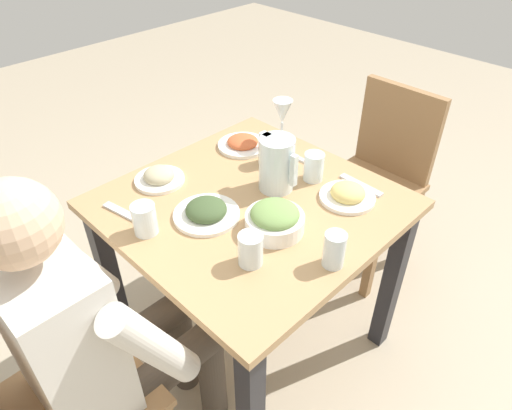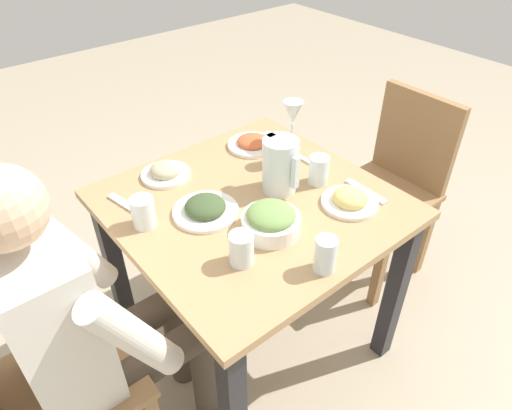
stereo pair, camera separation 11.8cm
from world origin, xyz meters
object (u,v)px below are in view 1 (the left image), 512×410
(water_glass_center, at_px, (314,167))
(water_glass_far_left, at_px, (334,250))
(dining_table, at_px, (251,231))
(diner_near, at_px, (100,333))
(water_pitcher, at_px, (277,164))
(plate_rice_curry, at_px, (243,143))
(chair_far, at_px, (380,171))
(water_glass_by_pitcher, at_px, (267,151))
(salad_bowl, at_px, (275,219))
(plate_beans, at_px, (159,177))
(water_glass_near_left, at_px, (251,249))
(water_glass_far_right, at_px, (145,219))
(wine_glass, at_px, (282,114))
(plate_fries, at_px, (348,194))
(plate_dolmas, at_px, (206,212))

(water_glass_center, xyz_separation_m, water_glass_far_left, (0.31, -0.29, 0.00))
(dining_table, bearing_deg, diner_near, -86.43)
(dining_table, bearing_deg, water_pitcher, 87.09)
(plate_rice_curry, distance_m, water_glass_far_left, 0.71)
(chair_far, distance_m, water_glass_by_pitcher, 0.69)
(salad_bowl, height_order, plate_beans, salad_bowl)
(water_glass_by_pitcher, bearing_deg, water_glass_far_left, -27.03)
(water_glass_center, bearing_deg, water_pitcher, -113.48)
(water_glass_near_left, bearing_deg, salad_bowl, 108.04)
(salad_bowl, distance_m, water_glass_near_left, 0.16)
(dining_table, bearing_deg, plate_beans, -154.75)
(water_glass_center, relative_size, water_glass_by_pitcher, 1.03)
(diner_near, bearing_deg, water_glass_by_pitcher, 101.37)
(water_pitcher, relative_size, water_glass_far_right, 1.90)
(chair_far, bearing_deg, water_glass_near_left, -80.06)
(chair_far, xyz_separation_m, wine_glass, (-0.20, -0.47, 0.39))
(water_glass_near_left, bearing_deg, water_glass_far_right, -157.63)
(dining_table, distance_m, water_glass_near_left, 0.34)
(diner_near, relative_size, plate_fries, 6.28)
(salad_bowl, distance_m, plate_fries, 0.30)
(plate_beans, height_order, wine_glass, wine_glass)
(wine_glass, bearing_deg, water_glass_by_pitcher, -70.37)
(water_glass_near_left, height_order, wine_glass, wine_glass)
(water_glass_center, distance_m, water_glass_by_pitcher, 0.19)
(water_glass_far_right, height_order, water_glass_far_left, water_glass_far_left)
(dining_table, relative_size, chair_far, 0.99)
(plate_beans, height_order, water_glass_far_left, water_glass_far_left)
(water_glass_far_right, height_order, water_glass_by_pitcher, same)
(plate_rice_curry, relative_size, plate_beans, 1.12)
(plate_beans, xyz_separation_m, water_glass_far_left, (0.68, 0.10, 0.04))
(diner_near, relative_size, water_glass_far_right, 11.80)
(chair_far, bearing_deg, water_glass_by_pitcher, -104.34)
(water_glass_near_left, height_order, water_glass_far_left, water_glass_far_left)
(diner_near, height_order, salad_bowl, diner_near)
(diner_near, relative_size, water_glass_near_left, 11.94)
(water_glass_center, bearing_deg, plate_rice_curry, -176.73)
(plate_rice_curry, relative_size, water_glass_far_left, 1.81)
(diner_near, height_order, water_pitcher, diner_near)
(plate_fries, bearing_deg, plate_beans, -144.22)
(salad_bowl, relative_size, water_glass_by_pitcher, 1.83)
(wine_glass, bearing_deg, plate_fries, -14.57)
(dining_table, relative_size, water_glass_center, 8.52)
(salad_bowl, height_order, plate_rice_curry, salad_bowl)
(plate_dolmas, height_order, water_glass_by_pitcher, water_glass_by_pitcher)
(plate_beans, xyz_separation_m, water_glass_center, (0.37, 0.39, 0.03))
(salad_bowl, xyz_separation_m, water_glass_center, (-0.09, 0.30, 0.01))
(chair_far, bearing_deg, plate_fries, -71.48)
(water_glass_center, bearing_deg, water_glass_near_left, -72.45)
(diner_near, distance_m, water_glass_near_left, 0.46)
(diner_near, bearing_deg, water_pitcher, 92.53)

